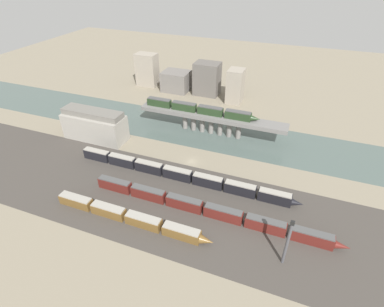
{
  "coord_description": "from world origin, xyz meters",
  "views": [
    {
      "loc": [
        34.62,
        -90.53,
        69.19
      ],
      "look_at": [
        0.0,
        0.32,
        3.72
      ],
      "focal_mm": 28.0,
      "sensor_mm": 36.0,
      "label": 1
    }
  ],
  "objects_px": {
    "train_on_bridge": "(200,109)",
    "train_yard_far": "(180,175)",
    "train_yard_mid": "(207,209)",
    "signal_tower": "(287,243)",
    "train_yard_near": "(130,217)",
    "warehouse_building": "(95,125)"
  },
  "relations": [
    {
      "from": "train_on_bridge",
      "to": "train_yard_mid",
      "type": "height_order",
      "value": "train_on_bridge"
    },
    {
      "from": "warehouse_building",
      "to": "signal_tower",
      "type": "xyz_separation_m",
      "value": [
        85.45,
        -36.75,
        1.32
      ]
    },
    {
      "from": "warehouse_building",
      "to": "signal_tower",
      "type": "relative_size",
      "value": 1.78
    },
    {
      "from": "train_yard_mid",
      "to": "train_yard_far",
      "type": "height_order",
      "value": "train_yard_far"
    },
    {
      "from": "train_on_bridge",
      "to": "train_yard_near",
      "type": "bearing_deg",
      "value": -90.88
    },
    {
      "from": "train_yard_mid",
      "to": "signal_tower",
      "type": "relative_size",
      "value": 5.22
    },
    {
      "from": "signal_tower",
      "to": "train_yard_near",
      "type": "bearing_deg",
      "value": -177.96
    },
    {
      "from": "signal_tower",
      "to": "train_yard_far",
      "type": "bearing_deg",
      "value": 149.66
    },
    {
      "from": "train_yard_near",
      "to": "warehouse_building",
      "type": "relative_size",
      "value": 1.9
    },
    {
      "from": "train_on_bridge",
      "to": "train_yard_mid",
      "type": "distance_m",
      "value": 54.38
    },
    {
      "from": "train_yard_near",
      "to": "train_yard_far",
      "type": "bearing_deg",
      "value": 75.47
    },
    {
      "from": "train_yard_near",
      "to": "signal_tower",
      "type": "height_order",
      "value": "signal_tower"
    },
    {
      "from": "signal_tower",
      "to": "train_on_bridge",
      "type": "bearing_deg",
      "value": 127.01
    },
    {
      "from": "train_yard_far",
      "to": "warehouse_building",
      "type": "distance_m",
      "value": 48.33
    },
    {
      "from": "train_yard_far",
      "to": "signal_tower",
      "type": "relative_size",
      "value": 5.42
    },
    {
      "from": "train_on_bridge",
      "to": "signal_tower",
      "type": "xyz_separation_m",
      "value": [
        44.78,
        -59.4,
        -3.25
      ]
    },
    {
      "from": "train_yard_far",
      "to": "signal_tower",
      "type": "distance_m",
      "value": 45.93
    },
    {
      "from": "train_yard_near",
      "to": "warehouse_building",
      "type": "height_order",
      "value": "warehouse_building"
    },
    {
      "from": "train_yard_far",
      "to": "train_yard_mid",
      "type": "bearing_deg",
      "value": -42.11
    },
    {
      "from": "train_on_bridge",
      "to": "train_yard_far",
      "type": "height_order",
      "value": "train_on_bridge"
    },
    {
      "from": "train_yard_far",
      "to": "warehouse_building",
      "type": "xyz_separation_m",
      "value": [
        -46.12,
        13.73,
        4.46
      ]
    },
    {
      "from": "train_yard_mid",
      "to": "signal_tower",
      "type": "xyz_separation_m",
      "value": [
        24.61,
        -9.72,
        5.82
      ]
    }
  ]
}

